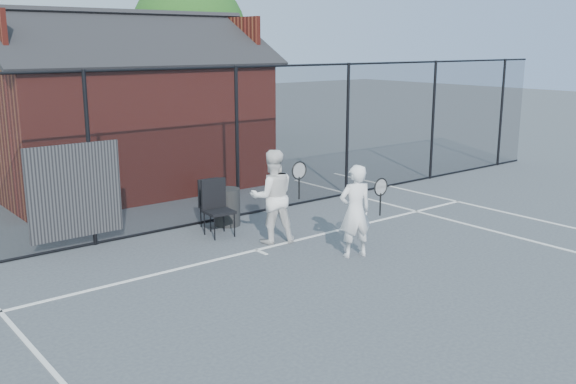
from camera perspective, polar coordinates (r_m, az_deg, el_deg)
ground at (r=8.79m, az=8.86°, el=-9.94°), size 80.00×80.00×0.00m
court_lines at (r=8.04m, az=15.97°, el=-12.54°), size 11.02×18.00×0.01m
fence at (r=12.04m, az=-9.69°, el=3.49°), size 22.04×3.00×3.00m
clubhouse at (r=15.92m, az=-14.23°, el=6.16°), size 6.50×4.36×4.19m
tree_right at (r=23.01m, az=-8.78°, el=13.65°), size 3.97×3.97×5.70m
player_front at (r=10.43m, az=6.01°, el=-1.69°), size 0.73×0.58×1.53m
player_back at (r=11.12m, az=-1.38°, el=-0.39°), size 0.98×0.88×1.64m
chair_left at (r=11.61m, az=-6.15°, el=-1.52°), size 0.52×0.54×1.00m
chair_right at (r=12.14m, az=-6.63°, el=-1.14°), size 0.45×0.46×0.90m
waste_bin at (r=12.32m, az=-5.42°, el=-1.34°), size 0.59×0.59×0.72m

